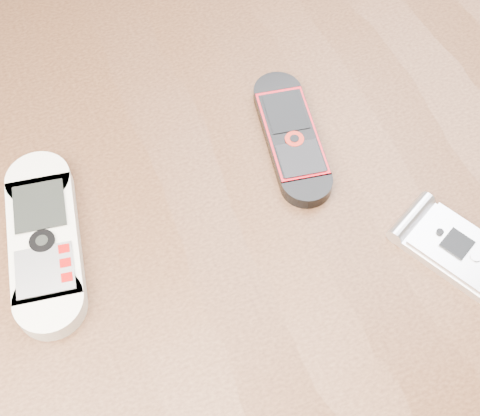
{
  "coord_description": "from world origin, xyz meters",
  "views": [
    {
      "loc": [
        -0.1,
        -0.27,
        1.25
      ],
      "look_at": [
        0.01,
        0.0,
        0.76
      ],
      "focal_mm": 50.0,
      "sensor_mm": 36.0,
      "label": 1
    }
  ],
  "objects_px": {
    "table": "(235,269)",
    "nokia_black_red": "(291,136)",
    "nokia_white": "(44,240)",
    "motorola_razr": "(458,249)"
  },
  "relations": [
    {
      "from": "table",
      "to": "nokia_black_red",
      "type": "height_order",
      "value": "nokia_black_red"
    },
    {
      "from": "nokia_black_red",
      "to": "motorola_razr",
      "type": "bearing_deg",
      "value": -53.79
    },
    {
      "from": "nokia_white",
      "to": "table",
      "type": "bearing_deg",
      "value": -2.63
    },
    {
      "from": "nokia_white",
      "to": "motorola_razr",
      "type": "distance_m",
      "value": 0.34
    },
    {
      "from": "motorola_razr",
      "to": "nokia_black_red",
      "type": "bearing_deg",
      "value": 89.77
    },
    {
      "from": "motorola_razr",
      "to": "table",
      "type": "bearing_deg",
      "value": 119.89
    },
    {
      "from": "nokia_white",
      "to": "nokia_black_red",
      "type": "xyz_separation_m",
      "value": [
        0.23,
        0.02,
        -0.0
      ]
    },
    {
      "from": "nokia_black_red",
      "to": "motorola_razr",
      "type": "distance_m",
      "value": 0.18
    },
    {
      "from": "nokia_black_red",
      "to": "nokia_white",
      "type": "bearing_deg",
      "value": -164.94
    },
    {
      "from": "table",
      "to": "nokia_black_red",
      "type": "bearing_deg",
      "value": 35.29
    }
  ]
}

